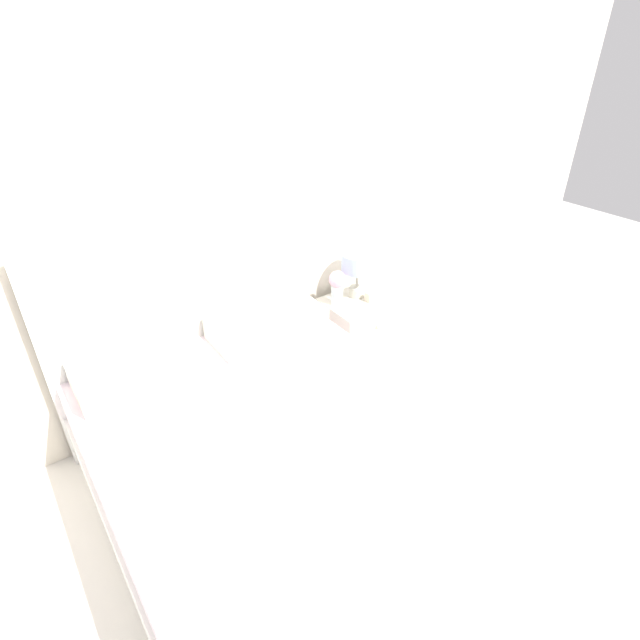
% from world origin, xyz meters
% --- Properties ---
extents(ground_plane, '(12.00, 12.00, 0.00)m').
position_xyz_m(ground_plane, '(0.00, 0.00, 0.00)').
color(ground_plane, silver).
extents(wall_back, '(8.00, 0.06, 2.60)m').
position_xyz_m(wall_back, '(0.00, 0.07, 1.30)').
color(wall_back, silver).
rests_on(wall_back, ground_plane).
extents(bed, '(1.65, 2.00, 1.30)m').
position_xyz_m(bed, '(0.00, -0.92, 0.31)').
color(bed, white).
rests_on(bed, ground_plane).
extents(nightstand, '(0.47, 0.42, 0.54)m').
position_xyz_m(nightstand, '(1.14, -0.22, 0.27)').
color(nightstand, silver).
rests_on(nightstand, ground_plane).
extents(table_lamp, '(0.23, 0.23, 0.33)m').
position_xyz_m(table_lamp, '(1.17, -0.16, 0.78)').
color(table_lamp, beige).
rests_on(table_lamp, nightstand).
extents(flower_vase, '(0.12, 0.12, 0.25)m').
position_xyz_m(flower_vase, '(0.99, -0.17, 0.69)').
color(flower_vase, silver).
rests_on(flower_vase, nightstand).
extents(alarm_clock, '(0.09, 0.06, 0.07)m').
position_xyz_m(alarm_clock, '(1.22, -0.27, 0.57)').
color(alarm_clock, beige).
rests_on(alarm_clock, nightstand).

